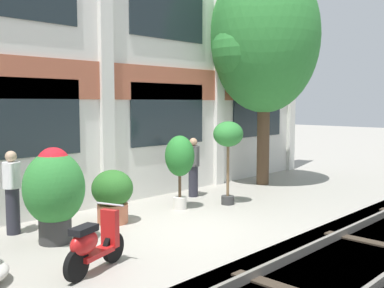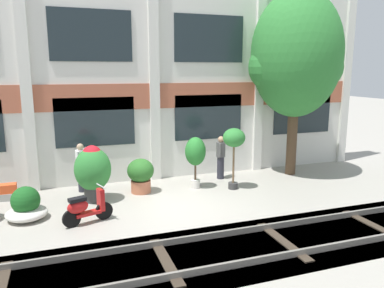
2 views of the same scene
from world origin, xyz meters
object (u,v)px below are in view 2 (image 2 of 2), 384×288
(resident_watching_tracks, at_px, (221,156))
(resident_by_doorway, at_px, (81,166))
(potted_plant_wide_bowl, at_px, (26,207))
(potted_plant_stone_basin, at_px, (141,174))
(scooter_second_parked, at_px, (85,208))
(potted_plant_low_pan, at_px, (234,141))
(potted_plant_fluted_column, at_px, (93,170))
(broadleaf_tree, at_px, (296,57))
(potted_plant_tall_urn, at_px, (195,153))
(potted_plant_square_trough, at_px, (6,193))

(resident_watching_tracks, bearing_deg, resident_by_doorway, -152.23)
(potted_plant_wide_bowl, bearing_deg, potted_plant_stone_basin, 20.27)
(potted_plant_stone_basin, bearing_deg, scooter_second_parked, -132.06)
(potted_plant_stone_basin, xyz_separation_m, potted_plant_low_pan, (3.07, -0.67, 1.05))
(potted_plant_low_pan, relative_size, potted_plant_fluted_column, 1.19)
(potted_plant_low_pan, bearing_deg, broadleaf_tree, 18.60)
(potted_plant_low_pan, distance_m, potted_plant_fluted_column, 4.68)
(potted_plant_wide_bowl, relative_size, potted_plant_tall_urn, 0.62)
(potted_plant_wide_bowl, distance_m, resident_by_doorway, 2.59)
(potted_plant_square_trough, bearing_deg, potted_plant_fluted_column, -20.85)
(broadleaf_tree, xyz_separation_m, scooter_second_parked, (-7.93, -2.44, -4.05))
(potted_plant_low_pan, xyz_separation_m, resident_watching_tracks, (0.09, 1.29, -0.81))
(potted_plant_stone_basin, distance_m, potted_plant_wide_bowl, 3.66)
(potted_plant_fluted_column, xyz_separation_m, potted_plant_tall_urn, (3.43, 0.21, 0.21))
(potted_plant_tall_urn, relative_size, scooter_second_parked, 1.34)
(resident_watching_tracks, bearing_deg, potted_plant_tall_urn, -119.94)
(resident_by_doorway, bearing_deg, potted_plant_square_trough, -153.17)
(potted_plant_fluted_column, height_order, potted_plant_square_trough, potted_plant_fluted_column)
(potted_plant_stone_basin, height_order, potted_plant_tall_urn, potted_plant_tall_urn)
(potted_plant_wide_bowl, height_order, potted_plant_fluted_column, potted_plant_fluted_column)
(resident_watching_tracks, bearing_deg, potted_plant_stone_basin, -139.79)
(potted_plant_low_pan, distance_m, resident_by_doorway, 5.17)
(potted_plant_stone_basin, relative_size, potted_plant_wide_bowl, 1.04)
(potted_plant_square_trough, bearing_deg, potted_plant_tall_urn, -7.41)
(potted_plant_stone_basin, distance_m, potted_plant_tall_urn, 1.98)
(potted_plant_square_trough, bearing_deg, resident_by_doorway, 2.25)
(potted_plant_wide_bowl, relative_size, resident_by_doorway, 0.67)
(potted_plant_tall_urn, xyz_separation_m, resident_watching_tracks, (1.28, 0.77, -0.36))
(broadleaf_tree, relative_size, potted_plant_low_pan, 3.29)
(scooter_second_parked, relative_size, resident_watching_tracks, 0.83)
(broadleaf_tree, bearing_deg, potted_plant_stone_basin, -176.89)
(potted_plant_low_pan, xyz_separation_m, potted_plant_fluted_column, (-4.62, 0.31, -0.66))
(potted_plant_square_trough, bearing_deg, resident_watching_tracks, -0.13)
(scooter_second_parked, distance_m, resident_by_doorway, 2.88)
(potted_plant_fluted_column, relative_size, resident_by_doorway, 1.07)
(potted_plant_stone_basin, relative_size, potted_plant_low_pan, 0.54)
(potted_plant_stone_basin, bearing_deg, potted_plant_fluted_column, -167.09)
(potted_plant_stone_basin, bearing_deg, resident_by_doorway, 158.34)
(scooter_second_parked, bearing_deg, potted_plant_square_trough, 111.02)
(scooter_second_parked, height_order, resident_watching_tracks, resident_watching_tracks)
(scooter_second_parked, bearing_deg, broadleaf_tree, -1.29)
(potted_plant_fluted_column, distance_m, resident_watching_tracks, 4.81)
(broadleaf_tree, height_order, potted_plant_tall_urn, broadleaf_tree)
(potted_plant_fluted_column, height_order, resident_watching_tracks, potted_plant_fluted_column)
(scooter_second_parked, relative_size, resident_by_doorway, 0.81)
(broadleaf_tree, relative_size, resident_by_doorway, 4.22)
(potted_plant_stone_basin, relative_size, potted_plant_fluted_column, 0.65)
(potted_plant_wide_bowl, relative_size, scooter_second_parked, 0.83)
(potted_plant_tall_urn, relative_size, potted_plant_square_trough, 2.36)
(potted_plant_stone_basin, relative_size, resident_by_doorway, 0.70)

